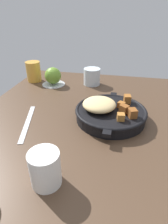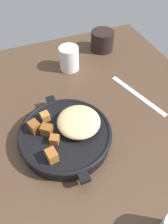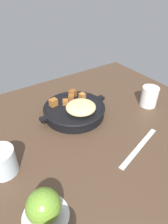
{
  "view_description": "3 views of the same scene",
  "coord_description": "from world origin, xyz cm",
  "px_view_note": "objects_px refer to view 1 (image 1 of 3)",
  "views": [
    {
      "loc": [
        -53.69,
        -10.17,
        34.72
      ],
      "look_at": [
        -0.19,
        1.05,
        3.11
      ],
      "focal_mm": 30.16,
      "sensor_mm": 36.0,
      "label": 1
    },
    {
      "loc": [
        35.83,
        -16.14,
        49.63
      ],
      "look_at": [
        -1.93,
        -0.87,
        4.47
      ],
      "focal_mm": 36.03,
      "sensor_mm": 36.0,
      "label": 2
    },
    {
      "loc": [
        33.89,
        46.18,
        46.57
      ],
      "look_at": [
        0.53,
        -3.25,
        3.31
      ],
      "focal_mm": 31.37,
      "sensor_mm": 36.0,
      "label": 3
    }
  ],
  "objects_px": {
    "cast_iron_skillet": "(109,112)",
    "white_creamer_pitcher": "(45,169)",
    "butter_knife": "(27,122)",
    "water_glass_short": "(92,77)",
    "red_apple": "(53,76)",
    "juice_glass_amber": "(34,72)"
  },
  "relations": [
    {
      "from": "water_glass_short",
      "to": "juice_glass_amber",
      "type": "bearing_deg",
      "value": 92.55
    },
    {
      "from": "red_apple",
      "to": "white_creamer_pitcher",
      "type": "height_order",
      "value": "red_apple"
    },
    {
      "from": "red_apple",
      "to": "juice_glass_amber",
      "type": "relative_size",
      "value": 0.8
    },
    {
      "from": "cast_iron_skillet",
      "to": "red_apple",
      "type": "height_order",
      "value": "red_apple"
    },
    {
      "from": "cast_iron_skillet",
      "to": "water_glass_short",
      "type": "xyz_separation_m",
      "value": [
        0.31,
        0.11,
        0.01
      ]
    },
    {
      "from": "red_apple",
      "to": "water_glass_short",
      "type": "distance_m",
      "value": 0.19
    },
    {
      "from": "cast_iron_skillet",
      "to": "white_creamer_pitcher",
      "type": "height_order",
      "value": "white_creamer_pitcher"
    },
    {
      "from": "red_apple",
      "to": "butter_knife",
      "type": "distance_m",
      "value": 0.35
    },
    {
      "from": "cast_iron_skillet",
      "to": "butter_knife",
      "type": "relative_size",
      "value": 1.27
    },
    {
      "from": "red_apple",
      "to": "butter_knife",
      "type": "bearing_deg",
      "value": -174.78
    },
    {
      "from": "cast_iron_skillet",
      "to": "butter_knife",
      "type": "xyz_separation_m",
      "value": [
        -0.08,
        0.27,
        -0.03
      ]
    },
    {
      "from": "butter_knife",
      "to": "juice_glass_amber",
      "type": "bearing_deg",
      "value": 5.29
    },
    {
      "from": "butter_knife",
      "to": "water_glass_short",
      "type": "distance_m",
      "value": 0.42
    },
    {
      "from": "butter_knife",
      "to": "water_glass_short",
      "type": "relative_size",
      "value": 2.8
    },
    {
      "from": "butter_knife",
      "to": "white_creamer_pitcher",
      "type": "height_order",
      "value": "white_creamer_pitcher"
    },
    {
      "from": "cast_iron_skillet",
      "to": "juice_glass_amber",
      "type": "height_order",
      "value": "juice_glass_amber"
    },
    {
      "from": "juice_glass_amber",
      "to": "water_glass_short",
      "type": "height_order",
      "value": "juice_glass_amber"
    },
    {
      "from": "butter_knife",
      "to": "red_apple",
      "type": "bearing_deg",
      "value": -10.69
    },
    {
      "from": "cast_iron_skillet",
      "to": "butter_knife",
      "type": "height_order",
      "value": "cast_iron_skillet"
    },
    {
      "from": "cast_iron_skillet",
      "to": "red_apple",
      "type": "xyz_separation_m",
      "value": [
        0.27,
        0.3,
        0.02
      ]
    },
    {
      "from": "white_creamer_pitcher",
      "to": "water_glass_short",
      "type": "relative_size",
      "value": 1.04
    },
    {
      "from": "red_apple",
      "to": "water_glass_short",
      "type": "xyz_separation_m",
      "value": [
        0.04,
        -0.18,
        -0.01
      ]
    }
  ]
}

